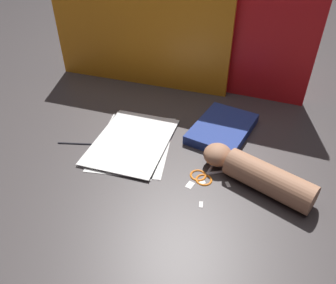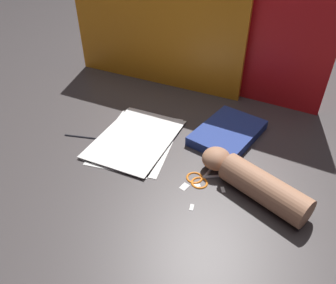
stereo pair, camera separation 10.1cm
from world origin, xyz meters
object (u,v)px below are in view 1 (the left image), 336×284
Objects in this scene: book_closed at (222,129)px; hand_forearm at (257,174)px; paper_stack at (133,141)px; scissors at (207,173)px.

book_closed is 0.88× the size of hand_forearm.
hand_forearm reaches higher than book_closed.
paper_stack is 1.03× the size of hand_forearm.
hand_forearm is (0.12, -0.24, 0.03)m from book_closed.
scissors is at bearing 174.87° from hand_forearm.
book_closed is 0.23m from scissors.
scissors is at bearing -20.38° from paper_stack.
paper_stack is 0.29m from scissors.
book_closed reaches higher than scissors.
paper_stack is 1.17× the size of book_closed.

